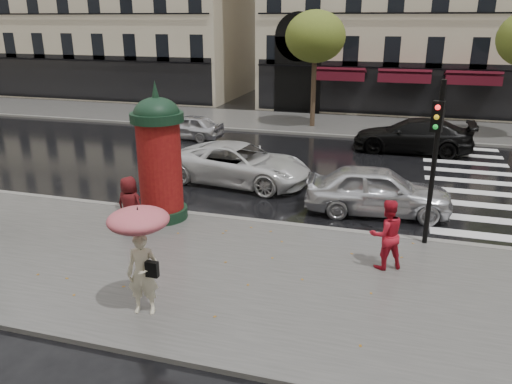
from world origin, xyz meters
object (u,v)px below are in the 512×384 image
(car_far_silver, at_px, (188,127))
(car_black, at_px, (413,136))
(woman_umbrella, at_px, (140,244))
(woman_red, at_px, (386,234))
(man_burgundy, at_px, (130,206))
(morris_column, at_px, (159,155))
(traffic_light, at_px, (435,149))
(car_white, at_px, (239,164))
(car_silver, at_px, (378,190))

(car_far_silver, bearing_deg, car_black, 96.40)
(woman_umbrella, xyz_separation_m, woman_red, (4.88, 3.57, -0.71))
(woman_red, height_order, man_burgundy, woman_red)
(woman_red, xyz_separation_m, car_far_silver, (-10.85, 12.42, -0.38))
(woman_red, xyz_separation_m, man_burgundy, (-7.30, 0.10, -0.04))
(car_black, bearing_deg, woman_umbrella, -18.23)
(woman_umbrella, xyz_separation_m, car_black, (5.60, 16.44, -0.94))
(man_burgundy, height_order, morris_column, morris_column)
(traffic_light, height_order, car_white, traffic_light)
(traffic_light, bearing_deg, man_burgundy, -168.64)
(woman_red, height_order, car_black, woman_red)
(man_burgundy, bearing_deg, woman_umbrella, 129.60)
(morris_column, relative_size, car_silver, 0.91)
(woman_umbrella, relative_size, car_white, 0.44)
(traffic_light, xyz_separation_m, car_white, (-6.86, 4.12, -2.11))
(car_silver, bearing_deg, woman_umbrella, 143.76)
(morris_column, bearing_deg, woman_umbrella, -67.64)
(woman_red, xyz_separation_m, traffic_light, (1.03, 1.77, 1.85))
(car_white, distance_m, car_far_silver, 8.23)
(woman_umbrella, bearing_deg, car_black, 71.20)
(woman_umbrella, distance_m, car_far_silver, 17.11)
(woman_red, bearing_deg, morris_column, -39.75)
(woman_red, relative_size, car_silver, 0.39)
(traffic_light, distance_m, car_white, 8.28)
(woman_umbrella, distance_m, traffic_light, 8.06)
(car_far_silver, bearing_deg, car_silver, 55.63)
(car_white, bearing_deg, traffic_light, -113.44)
(morris_column, relative_size, car_far_silver, 1.13)
(car_silver, xyz_separation_m, car_black, (1.15, 8.75, -0.00))
(woman_umbrella, relative_size, car_silver, 0.52)
(man_burgundy, bearing_deg, car_far_silver, -67.58)
(woman_red, distance_m, traffic_light, 2.76)
(morris_column, distance_m, car_silver, 7.18)
(car_white, xyz_separation_m, car_black, (6.55, 6.97, 0.03))
(traffic_light, relative_size, car_black, 0.82)
(morris_column, relative_size, car_black, 0.78)
(woman_red, xyz_separation_m, car_white, (-5.83, 5.90, -0.26))
(morris_column, height_order, car_far_silver, morris_column)
(man_burgundy, height_order, car_black, man_burgundy)
(woman_umbrella, xyz_separation_m, traffic_light, (5.91, 5.35, 1.15))
(morris_column, distance_m, car_white, 4.76)
(traffic_light, distance_m, car_silver, 3.46)
(morris_column, xyz_separation_m, car_white, (1.14, 4.40, -1.41))
(car_black, bearing_deg, man_burgundy, -31.53)
(traffic_light, relative_size, car_white, 0.81)
(woman_umbrella, relative_size, traffic_light, 0.54)
(man_burgundy, bearing_deg, car_black, -115.78)
(woman_red, bearing_deg, traffic_light, -147.81)
(traffic_light, bearing_deg, car_white, 148.99)
(man_burgundy, relative_size, car_silver, 0.37)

